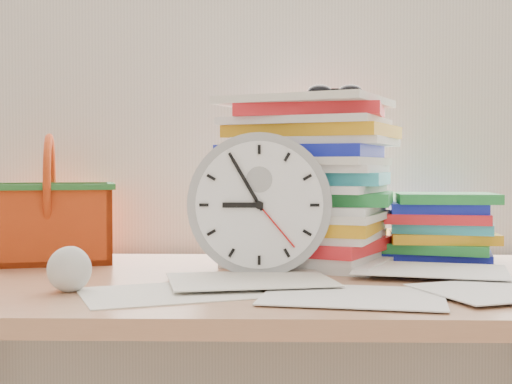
# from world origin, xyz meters

# --- Properties ---
(curtain) EXTENTS (2.40, 0.01, 2.50)m
(curtain) POSITION_xyz_m (0.00, 1.98, 1.30)
(curtain) COLOR silver
(curtain) RESTS_ON room_shell
(desk) EXTENTS (1.40, 0.70, 0.75)m
(desk) POSITION_xyz_m (0.00, 1.60, 0.68)
(desk) COLOR #B27853
(desk) RESTS_ON ground
(paper_stack) EXTENTS (0.41, 0.37, 0.34)m
(paper_stack) POSITION_xyz_m (0.11, 1.78, 0.92)
(paper_stack) COLOR white
(paper_stack) RESTS_ON desk
(clock) EXTENTS (0.26, 0.05, 0.26)m
(clock) POSITION_xyz_m (0.01, 1.63, 0.88)
(clock) COLOR #9B9C9D
(clock) RESTS_ON desk
(sunglasses) EXTENTS (0.13, 0.11, 0.03)m
(sunglasses) POSITION_xyz_m (0.16, 1.77, 1.10)
(sunglasses) COLOR black
(sunglasses) RESTS_ON paper_stack
(book_stack) EXTENTS (0.28, 0.23, 0.15)m
(book_stack) POSITION_xyz_m (0.39, 1.83, 0.82)
(book_stack) COLOR white
(book_stack) RESTS_ON desk
(basket) EXTENTS (0.31, 0.26, 0.26)m
(basket) POSITION_xyz_m (-0.44, 1.82, 0.88)
(basket) COLOR #DA4915
(basket) RESTS_ON desk
(crumpled_ball) EXTENTS (0.07, 0.07, 0.07)m
(crumpled_ball) POSITION_xyz_m (-0.30, 1.45, 0.79)
(crumpled_ball) COLOR silver
(crumpled_ball) RESTS_ON desk
(scattered_papers) EXTENTS (1.26, 0.42, 0.02)m
(scattered_papers) POSITION_xyz_m (0.00, 1.60, 0.76)
(scattered_papers) COLOR white
(scattered_papers) RESTS_ON desk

